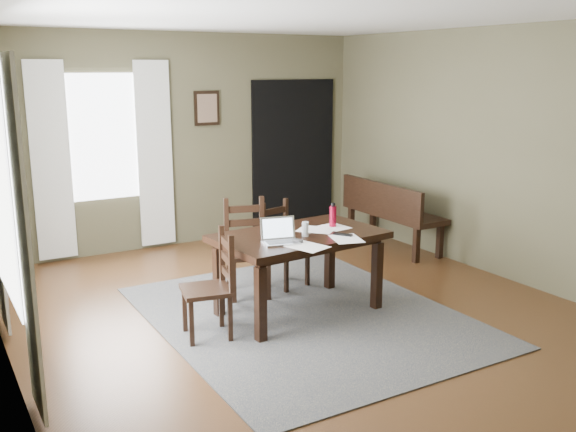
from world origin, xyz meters
TOP-DOWN VIEW (x-y plane):
  - ground at (0.00, 0.00)m, footprint 5.00×6.00m
  - room_shell at (0.00, 0.00)m, footprint 5.02×6.02m
  - rug at (0.00, 0.00)m, footprint 2.60×3.20m
  - dining_table at (0.01, 0.12)m, footprint 1.60×1.04m
  - chair_end at (-0.92, 0.01)m, footprint 0.48×0.47m
  - chair_back_left at (-0.19, 0.80)m, footprint 0.53×0.53m
  - chair_back_right at (0.27, 0.87)m, footprint 0.47×0.47m
  - bench at (2.14, 1.43)m, footprint 0.49×1.53m
  - laptop at (-0.29, -0.05)m, footprint 0.36×0.31m
  - computer_mouse at (-0.17, -0.16)m, footprint 0.07×0.09m
  - tv_remote at (0.31, -0.16)m, footprint 0.14×0.17m
  - drinking_glass at (0.01, 0.00)m, footprint 0.08×0.08m
  - water_bottle at (0.42, 0.17)m, footprint 0.07×0.07m
  - paper_b at (0.27, -0.27)m, footprint 0.33×0.38m
  - paper_c at (0.22, 0.15)m, footprint 0.40×0.41m
  - paper_d at (0.43, 0.14)m, footprint 0.25×0.30m
  - paper_e at (-0.17, -0.31)m, footprint 0.35×0.40m
  - window_back at (-1.00, 2.97)m, footprint 1.00×0.01m
  - curtain_left_near at (-2.44, -0.62)m, footprint 0.03×0.48m
  - curtain_back_left at (-1.62, 2.94)m, footprint 0.44×0.03m
  - curtain_back_right at (-0.38, 2.94)m, footprint 0.44×0.03m
  - framed_picture at (0.35, 2.97)m, footprint 0.34×0.03m
  - doorway_back at (1.65, 2.97)m, footprint 1.30×0.03m

SIDE VIEW (x-z plane):
  - ground at x=0.00m, z-range -0.01..0.00m
  - rug at x=0.00m, z-range 0.00..0.01m
  - chair_back_right at x=0.27m, z-range -0.01..0.88m
  - chair_end at x=-0.92m, z-range -0.01..0.91m
  - chair_back_left at x=-0.19m, z-range -0.01..0.97m
  - bench at x=2.14m, z-range 0.08..0.95m
  - dining_table at x=0.01m, z-range 0.30..1.06m
  - paper_d at x=0.43m, z-range 0.77..0.78m
  - paper_b at x=0.27m, z-range 0.77..0.78m
  - paper_c at x=0.22m, z-range 0.77..0.78m
  - paper_e at x=-0.17m, z-range 0.77..0.78m
  - tv_remote at x=0.31m, z-range 0.77..0.79m
  - computer_mouse at x=-0.17m, z-range 0.77..0.80m
  - laptop at x=-0.29m, z-range 0.72..0.93m
  - drinking_glass at x=0.01m, z-range 0.77..0.90m
  - water_bottle at x=0.42m, z-range 0.76..0.99m
  - doorway_back at x=1.65m, z-range 0.00..2.10m
  - curtain_left_near at x=-2.44m, z-range 0.05..2.35m
  - curtain_back_left at x=-1.62m, z-range 0.05..2.35m
  - curtain_back_right at x=-0.38m, z-range 0.05..2.35m
  - window_back at x=-1.00m, z-range 0.70..2.20m
  - framed_picture at x=0.35m, z-range 1.53..1.97m
  - room_shell at x=0.00m, z-range 0.45..3.16m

